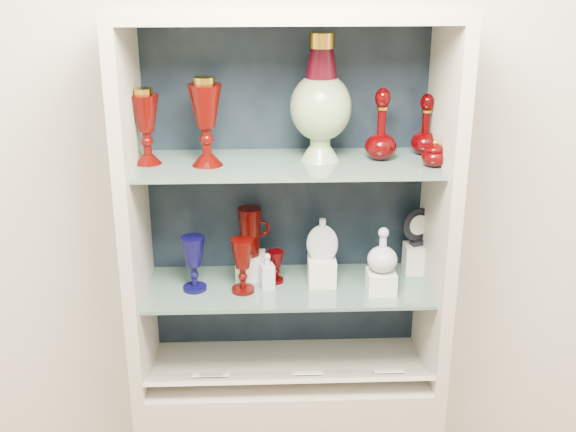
{
  "coord_description": "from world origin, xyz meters",
  "views": [
    {
      "loc": [
        -0.08,
        -0.59,
        2.09
      ],
      "look_at": [
        0.0,
        1.53,
        1.3
      ],
      "focal_mm": 45.0,
      "sensor_mm": 36.0,
      "label": 1
    }
  ],
  "objects_px": {
    "pedestal_lamp_right": "(206,122)",
    "ruby_decanter_b": "(426,123)",
    "cobalt_goblet": "(194,264)",
    "flat_flask": "(322,238)",
    "enamel_urn": "(321,98)",
    "cameo_medallion": "(418,226)",
    "pedestal_lamp_left": "(146,127)",
    "lidded_bowl": "(435,153)",
    "ruby_goblet_small": "(276,267)",
    "ruby_pitcher": "(250,232)",
    "clear_round_decanter": "(383,251)",
    "ruby_decanter_a": "(382,120)",
    "clear_square_bottle": "(267,271)",
    "ruby_goblet_tall": "(243,266)"
  },
  "relations": [
    {
      "from": "ruby_decanter_b",
      "to": "cameo_medallion",
      "type": "xyz_separation_m",
      "value": [
        -0.0,
        0.01,
        -0.36
      ]
    },
    {
      "from": "ruby_goblet_tall",
      "to": "clear_round_decanter",
      "type": "relative_size",
      "value": 1.26
    },
    {
      "from": "enamel_urn",
      "to": "cameo_medallion",
      "type": "xyz_separation_m",
      "value": [
        0.34,
        0.06,
        -0.45
      ]
    },
    {
      "from": "pedestal_lamp_left",
      "to": "lidded_bowl",
      "type": "relative_size",
      "value": 2.69
    },
    {
      "from": "clear_square_bottle",
      "to": "cameo_medallion",
      "type": "relative_size",
      "value": 0.9
    },
    {
      "from": "pedestal_lamp_right",
      "to": "enamel_urn",
      "type": "relative_size",
      "value": 0.69
    },
    {
      "from": "pedestal_lamp_right",
      "to": "cameo_medallion",
      "type": "distance_m",
      "value": 0.79
    },
    {
      "from": "cameo_medallion",
      "to": "pedestal_lamp_right",
      "type": "bearing_deg",
      "value": 170.8
    },
    {
      "from": "pedestal_lamp_right",
      "to": "clear_square_bottle",
      "type": "xyz_separation_m",
      "value": [
        0.18,
        -0.0,
        -0.49
      ]
    },
    {
      "from": "lidded_bowl",
      "to": "cobalt_goblet",
      "type": "relative_size",
      "value": 0.47
    },
    {
      "from": "pedestal_lamp_left",
      "to": "enamel_urn",
      "type": "relative_size",
      "value": 0.6
    },
    {
      "from": "ruby_decanter_a",
      "to": "clear_round_decanter",
      "type": "bearing_deg",
      "value": -83.77
    },
    {
      "from": "cobalt_goblet",
      "to": "flat_flask",
      "type": "height_order",
      "value": "flat_flask"
    },
    {
      "from": "ruby_goblet_tall",
      "to": "ruby_goblet_small",
      "type": "height_order",
      "value": "ruby_goblet_tall"
    },
    {
      "from": "ruby_decanter_b",
      "to": "cobalt_goblet",
      "type": "relative_size",
      "value": 1.14
    },
    {
      "from": "lidded_bowl",
      "to": "ruby_decanter_a",
      "type": "bearing_deg",
      "value": 151.12
    },
    {
      "from": "pedestal_lamp_right",
      "to": "enamel_urn",
      "type": "xyz_separation_m",
      "value": [
        0.35,
        0.04,
        0.06
      ]
    },
    {
      "from": "pedestal_lamp_right",
      "to": "flat_flask",
      "type": "distance_m",
      "value": 0.53
    },
    {
      "from": "ruby_decanter_b",
      "to": "ruby_pitcher",
      "type": "bearing_deg",
      "value": -179.74
    },
    {
      "from": "pedestal_lamp_left",
      "to": "lidded_bowl",
      "type": "distance_m",
      "value": 0.87
    },
    {
      "from": "clear_square_bottle",
      "to": "ruby_decanter_b",
      "type": "bearing_deg",
      "value": 10.52
    },
    {
      "from": "ruby_decanter_b",
      "to": "ruby_pitcher",
      "type": "xyz_separation_m",
      "value": [
        -0.56,
        -0.0,
        -0.36
      ]
    },
    {
      "from": "pedestal_lamp_right",
      "to": "ruby_decanter_b",
      "type": "xyz_separation_m",
      "value": [
        0.69,
        0.09,
        -0.03
      ]
    },
    {
      "from": "clear_round_decanter",
      "to": "cobalt_goblet",
      "type": "bearing_deg",
      "value": 176.4
    },
    {
      "from": "enamel_urn",
      "to": "flat_flask",
      "type": "xyz_separation_m",
      "value": [
        0.01,
        -0.02,
        -0.45
      ]
    },
    {
      "from": "flat_flask",
      "to": "ruby_goblet_small",
      "type": "bearing_deg",
      "value": 179.04
    },
    {
      "from": "lidded_bowl",
      "to": "cameo_medallion",
      "type": "xyz_separation_m",
      "value": [
        -0.0,
        0.15,
        -0.29
      ]
    },
    {
      "from": "ruby_decanter_b",
      "to": "clear_round_decanter",
      "type": "xyz_separation_m",
      "value": [
        -0.14,
        -0.13,
        -0.38
      ]
    },
    {
      "from": "clear_square_bottle",
      "to": "enamel_urn",
      "type": "bearing_deg",
      "value": 14.66
    },
    {
      "from": "ruby_decanter_a",
      "to": "ruby_goblet_small",
      "type": "xyz_separation_m",
      "value": [
        -0.33,
        0.01,
        -0.49
      ]
    },
    {
      "from": "ruby_decanter_b",
      "to": "cobalt_goblet",
      "type": "bearing_deg",
      "value": -172.75
    },
    {
      "from": "pedestal_lamp_left",
      "to": "flat_flask",
      "type": "relative_size",
      "value": 1.61
    },
    {
      "from": "ruby_decanter_a",
      "to": "cobalt_goblet",
      "type": "height_order",
      "value": "ruby_decanter_a"
    },
    {
      "from": "clear_square_bottle",
      "to": "clear_round_decanter",
      "type": "distance_m",
      "value": 0.38
    },
    {
      "from": "lidded_bowl",
      "to": "clear_round_decanter",
      "type": "relative_size",
      "value": 0.6
    },
    {
      "from": "ruby_decanter_b",
      "to": "cobalt_goblet",
      "type": "xyz_separation_m",
      "value": [
        -0.74,
        -0.09,
        -0.43
      ]
    },
    {
      "from": "ruby_decanter_a",
      "to": "ruby_goblet_small",
      "type": "height_order",
      "value": "ruby_decanter_a"
    },
    {
      "from": "ruby_pitcher",
      "to": "lidded_bowl",
      "type": "bearing_deg",
      "value": -23.74
    },
    {
      "from": "clear_round_decanter",
      "to": "ruby_goblet_tall",
      "type": "bearing_deg",
      "value": 177.71
    },
    {
      "from": "pedestal_lamp_left",
      "to": "ruby_pitcher",
      "type": "distance_m",
      "value": 0.49
    },
    {
      "from": "ruby_goblet_small",
      "to": "pedestal_lamp_right",
      "type": "bearing_deg",
      "value": -167.39
    },
    {
      "from": "ruby_goblet_small",
      "to": "ruby_goblet_tall",
      "type": "bearing_deg",
      "value": -147.97
    },
    {
      "from": "ruby_goblet_tall",
      "to": "pedestal_lamp_right",
      "type": "bearing_deg",
      "value": 168.31
    },
    {
      "from": "pedestal_lamp_right",
      "to": "cameo_medallion",
      "type": "height_order",
      "value": "pedestal_lamp_right"
    },
    {
      "from": "pedestal_lamp_left",
      "to": "lidded_bowl",
      "type": "bearing_deg",
      "value": -4.45
    },
    {
      "from": "flat_flask",
      "to": "cameo_medallion",
      "type": "height_order",
      "value": "cameo_medallion"
    },
    {
      "from": "lidded_bowl",
      "to": "clear_round_decanter",
      "type": "height_order",
      "value": "lidded_bowl"
    },
    {
      "from": "cobalt_goblet",
      "to": "cameo_medallion",
      "type": "bearing_deg",
      "value": 8.23
    },
    {
      "from": "pedestal_lamp_right",
      "to": "flat_flask",
      "type": "xyz_separation_m",
      "value": [
        0.36,
        0.03,
        -0.39
      ]
    },
    {
      "from": "cobalt_goblet",
      "to": "ruby_decanter_a",
      "type": "bearing_deg",
      "value": 3.86
    }
  ]
}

